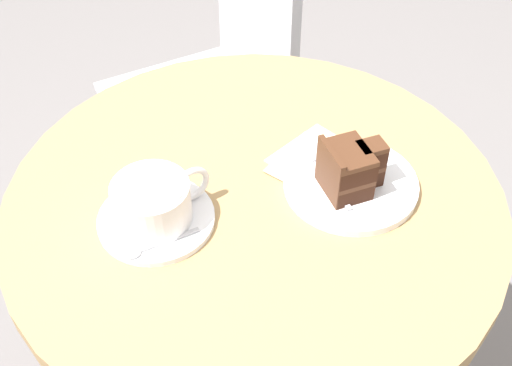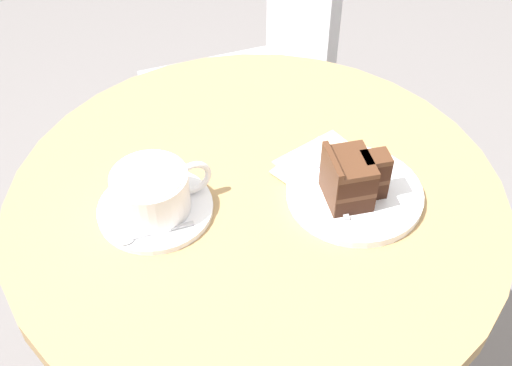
# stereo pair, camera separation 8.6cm
# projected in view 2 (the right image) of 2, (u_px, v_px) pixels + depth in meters

# --- Properties ---
(cafe_table) EXTENTS (0.71, 0.71, 0.74)m
(cafe_table) POSITION_uv_depth(u_px,v_px,m) (256.00, 252.00, 1.00)
(cafe_table) COLOR #A37F51
(cafe_table) RESTS_ON ground
(saucer) EXTENTS (0.16, 0.16, 0.01)m
(saucer) POSITION_uv_depth(u_px,v_px,m) (156.00, 209.00, 0.88)
(saucer) COLOR white
(saucer) RESTS_ON cafe_table
(coffee_cup) EXTENTS (0.14, 0.10, 0.06)m
(coffee_cup) POSITION_uv_depth(u_px,v_px,m) (153.00, 191.00, 0.85)
(coffee_cup) COLOR white
(coffee_cup) RESTS_ON saucer
(teaspoon) EXTENTS (0.10, 0.02, 0.00)m
(teaspoon) POSITION_uv_depth(u_px,v_px,m) (146.00, 235.00, 0.84)
(teaspoon) COLOR #B7B7BC
(teaspoon) RESTS_ON saucer
(cake_plate) EXTENTS (0.19, 0.19, 0.01)m
(cake_plate) POSITION_uv_depth(u_px,v_px,m) (354.00, 193.00, 0.90)
(cake_plate) COLOR white
(cake_plate) RESTS_ON cafe_table
(cake_slice) EXTENTS (0.09, 0.08, 0.08)m
(cake_slice) POSITION_uv_depth(u_px,v_px,m) (352.00, 178.00, 0.86)
(cake_slice) COLOR #381E14
(cake_slice) RESTS_ON cake_plate
(fork) EXTENTS (0.05, 0.14, 0.00)m
(fork) POSITION_uv_depth(u_px,v_px,m) (330.00, 175.00, 0.91)
(fork) COLOR #B7B7BC
(fork) RESTS_ON cake_plate
(napkin) EXTENTS (0.16, 0.14, 0.00)m
(napkin) POSITION_uv_depth(u_px,v_px,m) (327.00, 170.00, 0.94)
(napkin) COLOR beige
(napkin) RESTS_ON cafe_table
(cafe_chair) EXTENTS (0.42, 0.42, 0.92)m
(cafe_chair) POSITION_uv_depth(u_px,v_px,m) (265.00, 58.00, 1.53)
(cafe_chair) COLOR #BCBCC1
(cafe_chair) RESTS_ON ground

